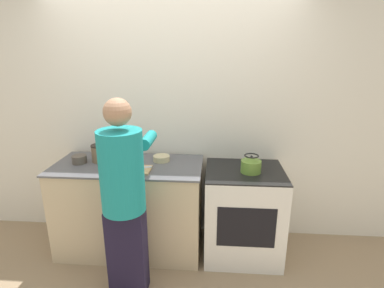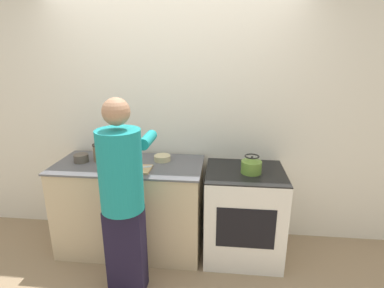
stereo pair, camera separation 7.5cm
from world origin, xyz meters
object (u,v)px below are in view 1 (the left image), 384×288
Objects in this scene: cutting_board at (134,170)px; canister_jar at (100,153)px; oven at (243,213)px; knife at (138,168)px; bowl_prep at (161,158)px; kettle at (251,165)px; person at (124,195)px.

cutting_board is 0.45m from canister_jar.
oven is at bearing 8.03° from cutting_board.
knife is 0.48m from canister_jar.
bowl_prep is (0.17, 0.26, 0.01)m from knife.
cutting_board reaches higher than oven.
kettle is 0.87m from bowl_prep.
cutting_board is 1.78× the size of canister_jar.
person is 7.05× the size of knife.
person is at bearing -85.55° from cutting_board.
oven is 5.20× the size of canister_jar.
bowl_prep is at bearing 33.56° from knife.
person is 5.40× the size of cutting_board.
kettle is (1.03, 0.10, 0.02)m from knife.
kettle is 1.46m from canister_jar.
kettle is (1.06, 0.11, 0.03)m from cutting_board.
cutting_board is at bearing -174.16° from kettle.
person reaches higher than cutting_board.
kettle is 1.09× the size of canister_jar.
oven is at bearing 143.12° from kettle.
cutting_board is 1.87× the size of bowl_prep.
knife is at bearing -25.47° from canister_jar.
oven is at bearing 30.39° from person.
person is 0.44m from knife.
oven is 0.52m from kettle.
canister_jar is at bearing 175.96° from kettle.
cutting_board is at bearing 169.44° from knife.
kettle reaches higher than knife.
person is at bearing -149.61° from oven.
person reaches higher than knife.
canister_jar is at bearing -174.75° from bowl_prep.
kettle is at bearing -10.46° from bowl_prep.
canister_jar reaches higher than kettle.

